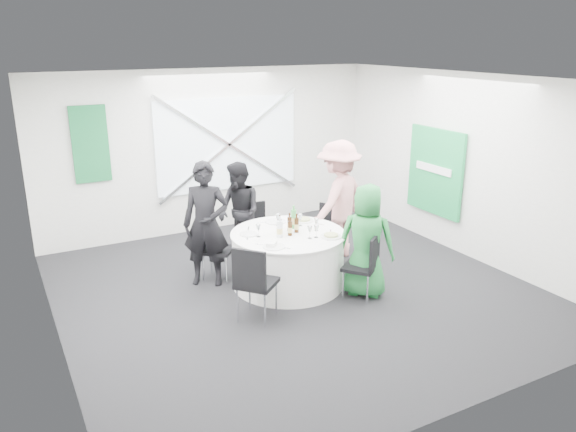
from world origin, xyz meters
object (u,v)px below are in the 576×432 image
chair_front_right (366,262)px  person_man_back (239,212)px  chair_back_left (212,244)px  green_water_bottle (294,219)px  person_man_back_left (206,224)px  person_woman_green (366,241)px  chair_back_right (327,228)px  chair_front_left (254,278)px  banquet_table (288,259)px  chair_back (257,226)px  clear_water_bottle (280,229)px  person_woman_pink (338,200)px

chair_front_right → person_man_back: size_ratio=0.58×
chair_back_left → green_water_bottle: 1.20m
person_man_back_left → person_woman_green: bearing=-6.6°
chair_back_left → green_water_bottle: bearing=-79.4°
chair_back_right → chair_front_left: bearing=-84.4°
banquet_table → person_man_back_left: size_ratio=0.90×
chair_back → person_man_back: person_man_back is taller
green_water_bottle → chair_front_left: bearing=-139.2°
chair_back_left → clear_water_bottle: 1.09m
chair_front_right → person_man_back: bearing=-104.8°
person_man_back → chair_front_left: bearing=-28.8°
person_woman_green → chair_back_right: bearing=-54.7°
chair_back_left → person_man_back_left: person_man_back_left is taller
person_woman_green → clear_water_bottle: bearing=10.0°
person_woman_pink → chair_back_right: bearing=-28.1°
chair_back_right → green_water_bottle: (-0.81, -0.42, 0.39)m
person_man_back_left → clear_water_bottle: 1.03m
chair_back → chair_back_left: size_ratio=0.94×
chair_front_right → chair_front_left: chair_front_left is taller
banquet_table → chair_front_left: 1.17m
person_man_back_left → person_woman_green: 2.17m
person_woman_pink → green_water_bottle: (-1.00, -0.41, -0.03)m
banquet_table → chair_back_left: (-0.84, 0.70, 0.14)m
chair_front_right → person_man_back: person_man_back is taller
chair_back_right → person_man_back: 1.36m
chair_back_right → clear_water_bottle: bearing=-90.1°
chair_back_right → chair_front_right: (-0.30, -1.42, 0.02)m
chair_back_right → person_woman_green: (-0.22, -1.31, 0.26)m
chair_back_right → green_water_bottle: green_water_bottle is taller
person_man_back_left → person_woman_pink: size_ratio=0.94×
green_water_bottle → clear_water_bottle: bearing=-145.3°
green_water_bottle → clear_water_bottle: (-0.34, -0.24, -0.02)m
chair_back → chair_back_right: (0.88, -0.65, 0.01)m
person_woman_green → green_water_bottle: bearing=-11.6°
chair_front_right → chair_front_left: 1.55m
person_woman_pink → person_woman_green: (-0.41, -1.30, -0.16)m
person_woman_green → clear_water_bottle: person_woman_green is taller
banquet_table → person_woman_pink: 1.40m
green_water_bottle → chair_back_right: bearing=27.3°
chair_back → person_woman_green: person_woman_green is taller
chair_back_right → person_man_back: bearing=-147.7°
chair_back_left → person_woman_pink: (2.00, -0.15, 0.40)m
person_woman_green → chair_front_right: bearing=99.8°
chair_front_left → chair_back: bearing=-67.2°
chair_back → clear_water_bottle: size_ratio=2.95×
chair_front_left → person_man_back: 2.06m
person_man_back_left → chair_back_left: bearing=76.8°
chair_back_left → person_man_back_left: 0.38m
person_man_back → person_woman_pink: size_ratio=0.83×
chair_front_right → person_man_back_left: person_man_back_left is taller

